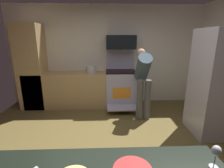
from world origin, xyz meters
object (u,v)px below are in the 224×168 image
(oven_range, at_px, (121,87))
(stock_pot, at_px, (91,69))
(person_cook, at_px, (143,78))
(refrigerator, at_px, (221,84))
(wine_glass_near, at_px, (216,152))
(microwave, at_px, (121,42))

(oven_range, distance_m, stock_pot, 0.90)
(oven_range, height_order, person_cook, person_cook)
(refrigerator, bearing_deg, person_cook, 149.63)
(wine_glass_near, bearing_deg, microwave, 95.72)
(oven_range, height_order, microwave, microwave)
(microwave, height_order, person_cook, microwave)
(microwave, xyz_separation_m, person_cook, (0.43, -0.77, -0.75))
(microwave, bearing_deg, stock_pot, -173.99)
(refrigerator, xyz_separation_m, stock_pot, (-2.44, 1.43, 0.03))
(person_cook, xyz_separation_m, wine_glass_near, (-0.09, -2.62, 0.10))
(oven_range, relative_size, person_cook, 0.97)
(person_cook, relative_size, stock_pot, 6.00)
(refrigerator, relative_size, stock_pot, 7.54)
(wine_glass_near, bearing_deg, oven_range, 95.88)
(microwave, relative_size, stock_pot, 2.90)
(microwave, xyz_separation_m, wine_glass_near, (0.34, -3.40, -0.64))
(refrigerator, distance_m, wine_glass_near, 2.32)
(oven_range, bearing_deg, person_cook, -57.52)
(refrigerator, bearing_deg, stock_pot, 149.73)
(oven_range, relative_size, refrigerator, 0.78)
(oven_range, height_order, stock_pot, oven_range)
(microwave, relative_size, wine_glass_near, 4.41)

